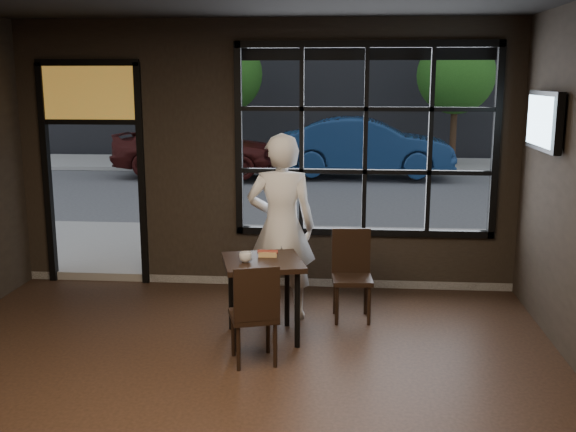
# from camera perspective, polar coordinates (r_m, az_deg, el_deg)

# --- Properties ---
(floor) EXTENTS (6.00, 7.00, 0.02)m
(floor) POSITION_cam_1_polar(r_m,az_deg,el_deg) (5.21, -6.78, -17.56)
(floor) COLOR black
(floor) RESTS_ON ground
(window_frame) EXTENTS (3.06, 0.12, 2.28)m
(window_frame) POSITION_cam_1_polar(r_m,az_deg,el_deg) (7.98, 6.57, 6.36)
(window_frame) COLOR black
(window_frame) RESTS_ON ground
(stained_transom) EXTENTS (1.20, 0.06, 0.70)m
(stained_transom) POSITION_cam_1_polar(r_m,az_deg,el_deg) (8.52, -16.47, 10.00)
(stained_transom) COLOR orange
(stained_transom) RESTS_ON ground
(street_asphalt) EXTENTS (60.00, 41.00, 0.04)m
(street_asphalt) POSITION_cam_1_polar(r_m,az_deg,el_deg) (28.58, 2.96, 6.53)
(street_asphalt) COLOR #545456
(street_asphalt) RESTS_ON ground
(cafe_table) EXTENTS (0.91, 0.91, 0.80)m
(cafe_table) POSITION_cam_1_polar(r_m,az_deg,el_deg) (6.64, -2.13, -7.03)
(cafe_table) COLOR black
(cafe_table) RESTS_ON floor
(chair_near) EXTENTS (0.51, 0.51, 0.93)m
(chair_near) POSITION_cam_1_polar(r_m,az_deg,el_deg) (6.08, -2.94, -8.15)
(chair_near) COLOR black
(chair_near) RESTS_ON floor
(chair_window) EXTENTS (0.44, 0.44, 0.95)m
(chair_window) POSITION_cam_1_polar(r_m,az_deg,el_deg) (7.14, 5.45, -5.10)
(chair_window) COLOR black
(chair_window) RESTS_ON floor
(man) EXTENTS (0.74, 0.51, 1.97)m
(man) POSITION_cam_1_polar(r_m,az_deg,el_deg) (7.06, -0.57, -0.95)
(man) COLOR silver
(man) RESTS_ON floor
(hotdog) EXTENTS (0.20, 0.08, 0.06)m
(hotdog) POSITION_cam_1_polar(r_m,az_deg,el_deg) (6.62, -1.73, -3.22)
(hotdog) COLOR tan
(hotdog) RESTS_ON cafe_table
(cup) EXTENTS (0.16, 0.16, 0.10)m
(cup) POSITION_cam_1_polar(r_m,az_deg,el_deg) (6.44, -3.60, -3.50)
(cup) COLOR silver
(cup) RESTS_ON cafe_table
(tv) EXTENTS (0.11, 1.00, 0.59)m
(tv) POSITION_cam_1_polar(r_m,az_deg,el_deg) (7.20, 20.88, 7.53)
(tv) COLOR black
(tv) RESTS_ON wall_right
(navy_car) EXTENTS (4.40, 1.63, 1.44)m
(navy_car) POSITION_cam_1_polar(r_m,az_deg,el_deg) (17.21, 6.61, 5.89)
(navy_car) COLOR navy
(navy_car) RESTS_ON street_asphalt
(maroon_car) EXTENTS (4.35, 2.06, 1.44)m
(maroon_car) POSITION_cam_1_polar(r_m,az_deg,el_deg) (17.32, -7.70, 5.90)
(maroon_car) COLOR #3B100E
(maroon_car) RESTS_ON street_asphalt
(tree_left) EXTENTS (2.17, 2.17, 3.70)m
(tree_left) POSITION_cam_1_polar(r_m,az_deg,el_deg) (19.39, -5.44, 11.84)
(tree_left) COLOR #332114
(tree_left) RESTS_ON street_asphalt
(tree_right) EXTENTS (2.15, 2.15, 3.66)m
(tree_right) POSITION_cam_1_polar(r_m,az_deg,el_deg) (19.46, 14.03, 11.48)
(tree_right) COLOR #332114
(tree_right) RESTS_ON street_asphalt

